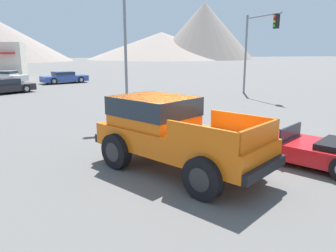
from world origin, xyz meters
name	(u,v)px	position (x,y,z in m)	size (l,w,h in m)	color
ground_plane	(185,166)	(0.00, 0.00, 0.00)	(320.00, 320.00, 0.00)	#5B5956
orange_pickup_truck	(170,129)	(-0.48, -0.07, 1.13)	(4.12, 5.34, 1.98)	orange
red_convertible_car	(305,149)	(3.46, -0.87, 0.42)	(3.52, 4.47, 1.05)	red
parked_car_dark	(3,86)	(-7.34, 19.75, 0.59)	(4.76, 3.91, 1.14)	#232328
parked_car_white	(5,77)	(-8.44, 29.45, 0.64)	(4.56, 3.40, 1.25)	white
parked_car_blue	(64,77)	(-2.67, 27.19, 0.61)	(4.87, 3.19, 1.18)	#334C9E
traffic_light_main	(258,38)	(10.54, 12.67, 4.11)	(0.38, 4.12, 5.86)	slate
street_lamp_post	(124,11)	(0.04, 8.39, 5.16)	(0.90, 0.24, 8.72)	slate
distant_mountain_range	(122,39)	(20.21, 116.38, 7.66)	(121.42, 65.04, 21.65)	gray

